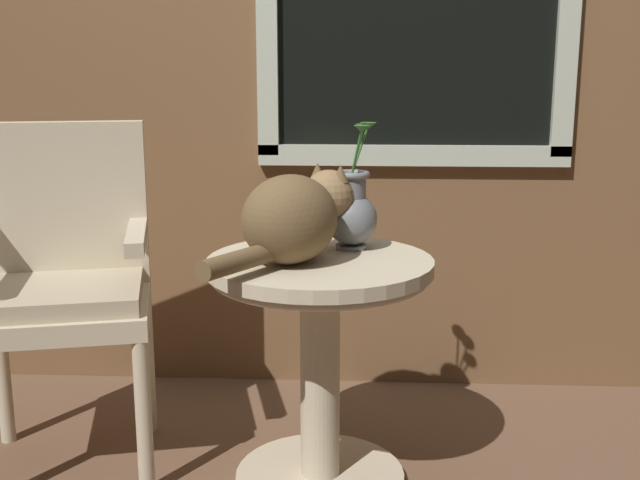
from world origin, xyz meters
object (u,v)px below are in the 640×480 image
at_px(cat, 295,216).
at_px(pewter_vase_with_ivy, 352,211).
at_px(wicker_chair, 63,273).
at_px(wicker_side_table, 320,333).

height_order(cat, pewter_vase_with_ivy, pewter_vase_with_ivy).
bearing_deg(wicker_chair, cat, -13.18).
distance_m(wicker_side_table, pewter_vase_with_ivy, 0.34).
height_order(wicker_side_table, wicker_chair, wicker_chair).
distance_m(wicker_side_table, wicker_chair, 0.76).
distance_m(wicker_chair, cat, 0.72).
height_order(wicker_side_table, pewter_vase_with_ivy, pewter_vase_with_ivy).
bearing_deg(cat, wicker_side_table, 27.75).
xyz_separation_m(cat, pewter_vase_with_ivy, (0.14, 0.15, -0.01)).
relative_size(wicker_side_table, cat, 1.30).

